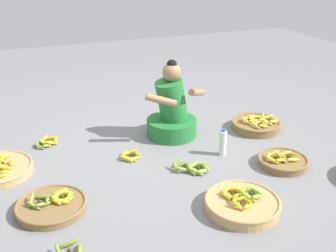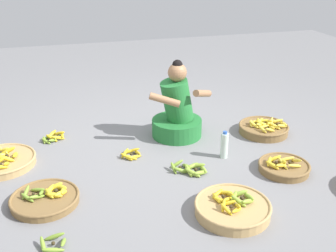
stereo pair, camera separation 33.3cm
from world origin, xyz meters
TOP-DOWN VIEW (x-y plane):
  - ground_plane at (0.00, 0.00)m, footprint 10.00×10.00m
  - vendor_woman_front at (0.24, 0.30)m, footprint 0.71×0.52m
  - banana_basket_front_right at (1.15, 0.10)m, footprint 0.53×0.53m
  - banana_basket_back_left at (0.94, -0.67)m, footprint 0.46×0.46m
  - banana_basket_near_bicycle at (-1.11, -0.61)m, footprint 0.53×0.53m
  - banana_basket_front_left at (0.24, -1.13)m, footprint 0.57×0.57m
  - loose_bananas_front_center at (-0.32, -0.03)m, footprint 0.21×0.22m
  - loose_bananas_mid_left at (-1.06, -1.15)m, footprint 0.18×0.18m
  - loose_bananas_back_center at (0.14, -0.46)m, footprint 0.31×0.28m
  - loose_bananas_mid_right at (-1.02, 0.54)m, footprint 0.26×0.25m
  - water_bottle at (0.52, -0.29)m, footprint 0.07×0.07m

SIDE VIEW (x-z plane):
  - ground_plane at x=0.00m, z-range 0.00..0.00m
  - loose_bananas_front_center at x=-0.32m, z-range -0.01..0.07m
  - loose_bananas_mid_left at x=-1.06m, z-range -0.01..0.07m
  - loose_bananas_mid_right at x=-1.02m, z-range -0.02..0.07m
  - loose_bananas_back_center at x=0.14m, z-range -0.01..0.07m
  - banana_basket_near_bicycle at x=-1.11m, z-range -0.03..0.11m
  - banana_basket_back_left at x=0.94m, z-range -0.03..0.12m
  - banana_basket_front_left at x=0.24m, z-range -0.02..0.13m
  - banana_basket_front_right at x=1.15m, z-range -0.03..0.14m
  - water_bottle at x=0.52m, z-range -0.01..0.26m
  - vendor_woman_front at x=0.24m, z-range -0.15..0.67m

